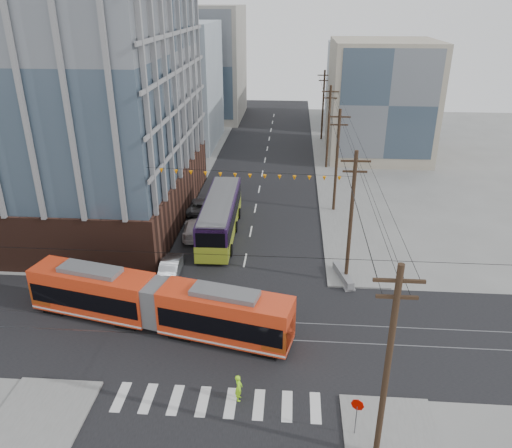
% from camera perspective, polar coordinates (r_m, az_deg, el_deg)
% --- Properties ---
extents(ground, '(160.00, 160.00, 0.00)m').
position_cam_1_polar(ground, '(32.48, -3.69, -16.00)').
color(ground, slate).
extents(office_building, '(30.00, 25.00, 28.60)m').
position_cam_1_polar(office_building, '(54.48, -25.00, 15.12)').
color(office_building, '#381E16').
rests_on(office_building, ground).
extents(bg_bldg_nw_near, '(18.00, 16.00, 18.00)m').
position_cam_1_polar(bg_bldg_nw_near, '(80.17, -11.24, 15.29)').
color(bg_bldg_nw_near, '#8C99A5').
rests_on(bg_bldg_nw_near, ground).
extents(bg_bldg_ne_near, '(14.00, 14.00, 16.00)m').
position_cam_1_polar(bg_bldg_ne_near, '(74.63, 13.99, 13.61)').
color(bg_bldg_ne_near, gray).
rests_on(bg_bldg_ne_near, ground).
extents(bg_bldg_nw_far, '(16.00, 18.00, 20.00)m').
position_cam_1_polar(bg_bldg_nw_far, '(98.73, -6.46, 17.79)').
color(bg_bldg_nw_far, gray).
rests_on(bg_bldg_nw_far, ground).
extents(bg_bldg_ne_far, '(16.00, 16.00, 14.00)m').
position_cam_1_polar(bg_bldg_ne_far, '(94.60, 13.32, 15.20)').
color(bg_bldg_ne_far, '#8C99A5').
rests_on(bg_bldg_ne_far, ground).
extents(utility_pole_near, '(0.30, 0.30, 11.00)m').
position_cam_1_polar(utility_pole_near, '(24.56, 14.75, -15.75)').
color(utility_pole_near, black).
rests_on(utility_pole_near, ground).
extents(utility_pole_far, '(0.30, 0.30, 11.00)m').
position_cam_1_polar(utility_pole_far, '(82.09, 7.67, 13.24)').
color(utility_pole_far, black).
rests_on(utility_pole_far, ground).
extents(streetcar, '(19.15, 6.96, 3.67)m').
position_cam_1_polar(streetcar, '(35.46, -11.27, -8.91)').
color(streetcar, red).
rests_on(streetcar, ground).
extents(city_bus, '(3.16, 13.44, 3.79)m').
position_cam_1_polar(city_bus, '(48.15, -4.12, 0.89)').
color(city_bus, '#230F36').
rests_on(city_bus, ground).
extents(parked_car_silver, '(1.72, 4.47, 1.45)m').
position_cam_1_polar(parked_car_silver, '(42.27, -9.63, -4.70)').
color(parked_car_silver, gray).
rests_on(parked_car_silver, ground).
extents(parked_car_white, '(2.68, 5.41, 1.51)m').
position_cam_1_polar(parked_car_white, '(48.52, -7.01, -0.51)').
color(parked_car_white, silver).
rests_on(parked_car_white, ground).
extents(parked_car_grey, '(2.27, 4.82, 1.33)m').
position_cam_1_polar(parked_car_grey, '(54.04, -6.45, 2.07)').
color(parked_car_grey, '#5D5E61').
rests_on(parked_car_grey, ground).
extents(pedestrian, '(0.43, 0.63, 1.70)m').
position_cam_1_polar(pedestrian, '(29.81, -1.99, -18.19)').
color(pedestrian, '#A1FC1B').
rests_on(pedestrian, ground).
extents(stop_sign, '(0.90, 0.90, 2.28)m').
position_cam_1_polar(stop_sign, '(28.21, 11.35, -21.00)').
color(stop_sign, '#C30A00').
rests_on(stop_sign, ground).
extents(jersey_barrier, '(1.74, 3.84, 0.75)m').
position_cam_1_polar(jersey_barrier, '(41.52, 9.92, -5.85)').
color(jersey_barrier, slate).
rests_on(jersey_barrier, ground).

